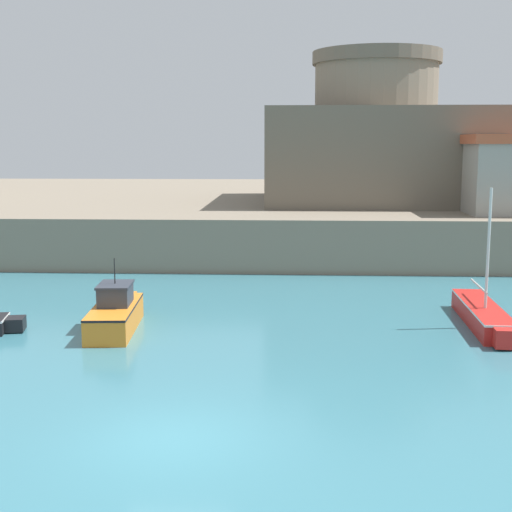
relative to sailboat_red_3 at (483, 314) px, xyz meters
The scene contains 5 objects.
ground_plane 14.06m from the sailboat_red_3, 132.48° to the right, with size 200.00×200.00×0.00m, color teal.
quay_seawall 31.13m from the sailboat_red_3, 107.76° to the left, with size 120.00×40.00×2.71m, color gray.
sailboat_red_3 is the anchor object (origin of this frame).
motorboat_orange_4 13.05m from the sailboat_red_3, behind, with size 1.72×4.95×2.53m.
fortress 22.54m from the sailboat_red_3, 93.93° to the left, with size 13.76×13.76×9.48m.
Camera 1 is at (2.56, -14.83, 6.47)m, focal length 50.00 mm.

